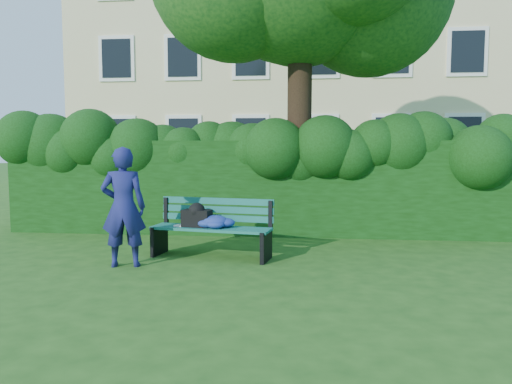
# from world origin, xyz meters

# --- Properties ---
(ground) EXTENTS (80.00, 80.00, 0.00)m
(ground) POSITION_xyz_m (0.00, 0.00, 0.00)
(ground) COLOR #224C17
(ground) RESTS_ON ground
(apartment_building) EXTENTS (16.00, 8.08, 12.00)m
(apartment_building) POSITION_xyz_m (-0.00, 13.99, 6.00)
(apartment_building) COLOR beige
(apartment_building) RESTS_ON ground
(hedge) EXTENTS (10.00, 1.00, 1.80)m
(hedge) POSITION_xyz_m (0.00, 2.20, 0.90)
(hedge) COLOR black
(hedge) RESTS_ON ground
(park_bench) EXTENTS (1.90, 0.86, 0.89)m
(park_bench) POSITION_xyz_m (-0.64, -0.04, 0.50)
(park_bench) COLOR #105247
(park_bench) RESTS_ON ground
(man_reading) EXTENTS (0.69, 0.53, 1.69)m
(man_reading) POSITION_xyz_m (-1.73, -0.76, 0.84)
(man_reading) COLOR navy
(man_reading) RESTS_ON ground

